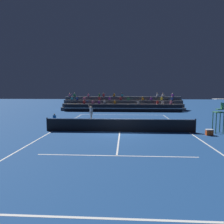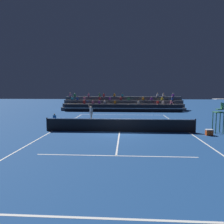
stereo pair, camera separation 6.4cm
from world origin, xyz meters
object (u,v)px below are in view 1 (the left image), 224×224
ball_kid_courtside (55,118)px  tennis_player (91,113)px  equipment_cooler (209,132)px  tennis_ball (120,117)px  umpire_chair (219,111)px

ball_kid_courtside → tennis_player: 4.09m
equipment_cooler → tennis_ball: bearing=124.3°
ball_kid_courtside → equipment_cooler: bearing=-24.4°
umpire_chair → equipment_cooler: 2.05m
umpire_chair → tennis_player: umpire_chair is taller
tennis_player → equipment_cooler: 11.29m
tennis_ball → ball_kid_courtside: bearing=-151.1°
umpire_chair → tennis_player: bearing=156.3°
ball_kid_courtside → equipment_cooler: size_ratio=1.69×
umpire_chair → tennis_ball: bearing=131.0°
tennis_ball → equipment_cooler: 12.14m
tennis_ball → tennis_player: bearing=-123.6°
ball_kid_courtside → tennis_ball: bearing=28.9°
ball_kid_courtside → tennis_ball: ball_kid_courtside is taller
tennis_ball → equipment_cooler: (6.85, -10.02, 0.19)m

